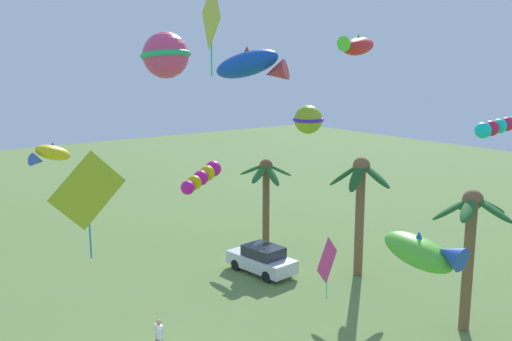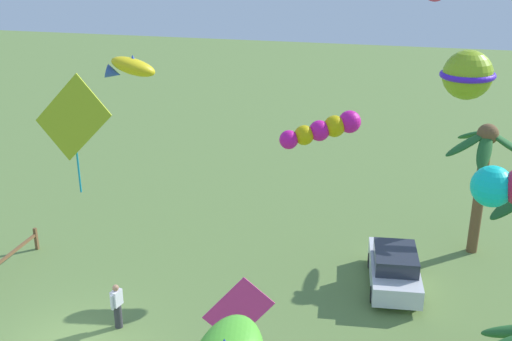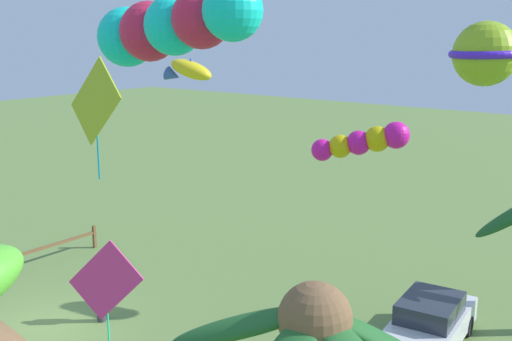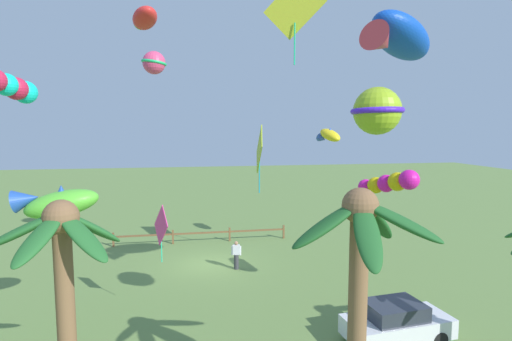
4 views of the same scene
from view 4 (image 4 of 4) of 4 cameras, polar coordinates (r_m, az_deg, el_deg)
name	(u,v)px [view 4 (image 4 of 4)]	position (r m, az deg, el deg)	size (l,w,h in m)	color
ground_plane	(210,264)	(23.95, -6.51, -13.06)	(120.00, 120.00, 0.00)	olive
palm_tree_1	(63,268)	(11.07, -25.75, -12.38)	(3.17, 3.47, 6.11)	brown
palm_tree_3	(359,258)	(10.39, 14.42, -12.00)	(3.54, 3.42, 6.38)	brown
rail_fence	(202,234)	(28.14, -7.73, -8.89)	(11.72, 0.12, 0.95)	brown
parked_car_0	(397,323)	(16.49, 19.32, -19.69)	(4.06, 2.11, 1.51)	silver
spectator_0	(236,255)	(22.80, -2.82, -11.87)	(0.54, 0.30, 1.59)	#38383D
kite_fish_0	(144,18)	(16.07, -15.57, 20.08)	(1.23, 2.03, 0.86)	red
kite_fish_1	(398,37)	(15.85, 19.54, 17.44)	(3.95, 3.40, 2.05)	#0F44B9
kite_fish_2	(329,135)	(24.87, 10.31, 4.92)	(1.34, 2.13, 1.12)	yellow
kite_diamond_3	(295,8)	(19.00, 5.55, 21.97)	(2.67, 0.91, 3.88)	gold
kite_diamond_4	(259,150)	(23.83, 0.48, 2.89)	(0.30, 2.91, 4.07)	#A9BD20
kite_tube_5	(389,183)	(18.18, 18.36, -1.70)	(1.66, 2.85, 1.34)	#DB1699
kite_tube_6	(9,86)	(11.82, -31.67, 10.21)	(0.84, 2.19, 0.77)	#10DBC9
kite_ball_7	(377,111)	(12.70, 16.82, 8.09)	(2.23, 2.23, 1.43)	#90B61F
kite_ball_8	(154,63)	(23.53, -14.27, 14.60)	(1.48, 1.47, 1.25)	#E2406F
kite_diamond_9	(161,226)	(16.85, -13.34, -7.69)	(0.64, 1.62, 2.40)	#F0338E
kite_fish_10	(57,203)	(16.51, -26.42, -4.12)	(3.09, 1.43, 1.42)	#57C333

